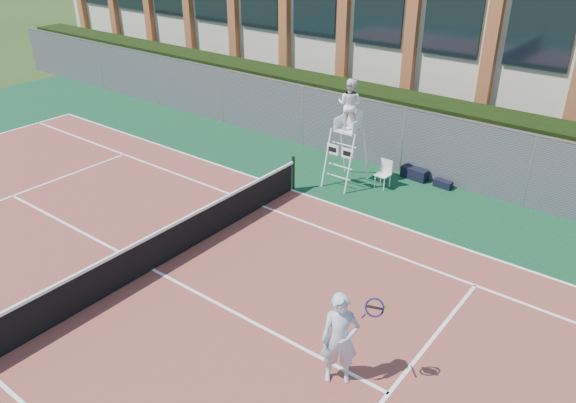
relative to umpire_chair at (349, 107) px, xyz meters
The scene contains 12 objects.
ground 7.53m from the umpire_chair, 98.15° to the right, with size 120.00×120.00×0.00m, color #233814.
apron 6.60m from the umpire_chair, 99.47° to the right, with size 36.00×20.00×0.01m, color #0C361E.
tennis_court 7.53m from the umpire_chair, 98.15° to the right, with size 23.77×10.97×0.02m, color brown.
tennis_net 7.37m from the umpire_chair, 98.15° to the right, with size 0.10×11.30×1.10m.
fence 2.44m from the umpire_chair, 119.90° to the left, with size 40.00×0.06×2.20m, color #595E60, non-canonical shape.
hedge 3.41m from the umpire_chair, 108.85° to the left, with size 40.00×1.40×2.20m, color black.
building 11.08m from the umpire_chair, 95.29° to the left, with size 45.00×10.60×8.22m.
umpire_chair is the anchor object (origin of this frame).
plastic_chair 2.28m from the umpire_chair, 21.27° to the left, with size 0.43×0.43×0.88m.
sports_bag_near 3.19m from the umpire_chair, 43.89° to the left, with size 0.86×0.34×0.37m, color black.
sports_bag_far 3.82m from the umpire_chair, 30.12° to the left, with size 0.58×0.25×0.23m, color black.
tennis_player 8.68m from the umpire_chair, 58.47° to the right, with size 1.09×0.84×1.86m.
Camera 1 is at (9.44, -6.88, 7.68)m, focal length 35.00 mm.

